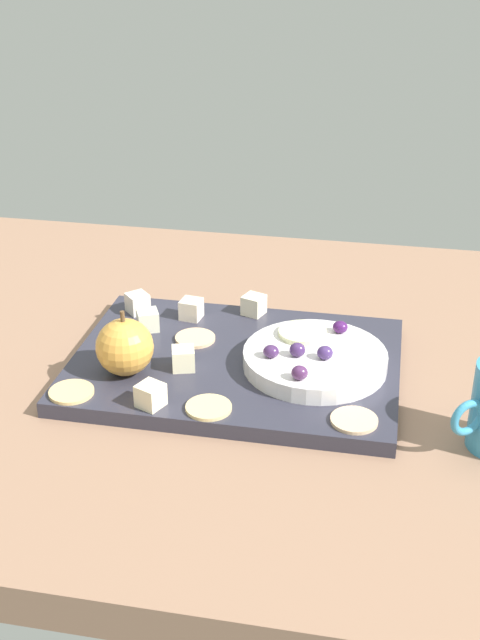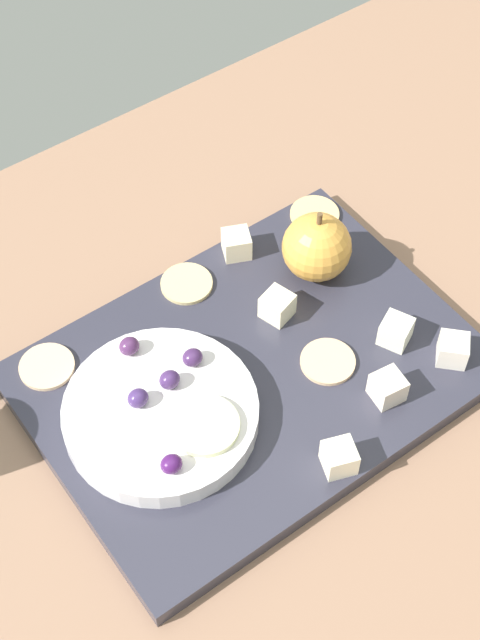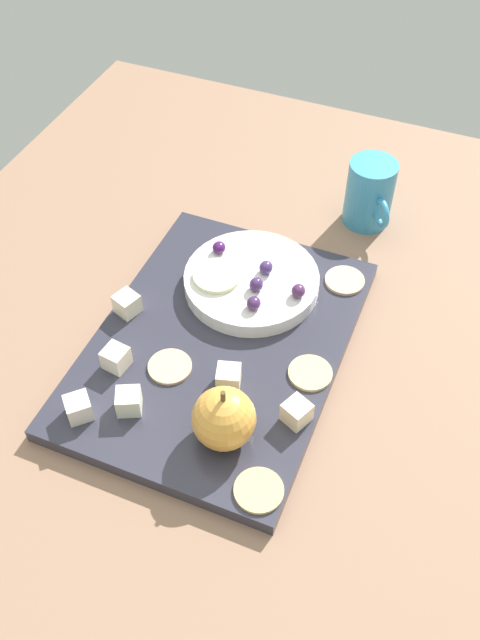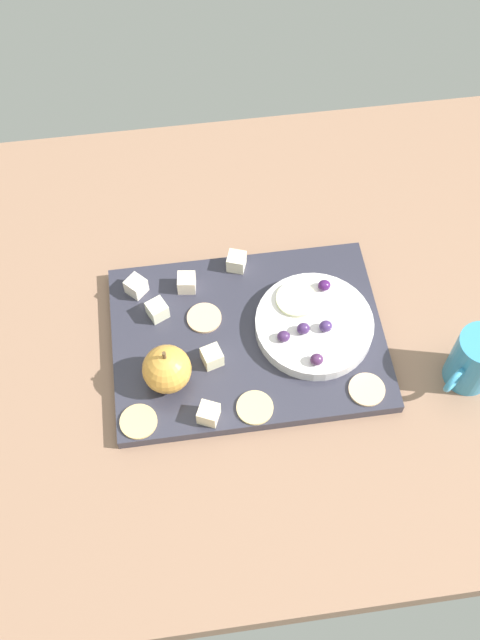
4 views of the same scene
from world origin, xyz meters
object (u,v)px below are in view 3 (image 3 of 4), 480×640
grape_2 (266,267)px  grape_3 (256,284)px  cracker_3 (345,280)px  cracker_1 (259,490)px  cracker_2 (310,373)px  platter (219,345)px  cheese_cube_5 (229,378)px  cheese_cube_1 (129,401)px  apple_slice_0 (219,277)px  serving_dish (251,281)px  cheese_cube_4 (127,304)px  grape_0 (298,291)px  grape_4 (219,248)px  cracker_0 (167,366)px  grape_1 (254,303)px  cheese_cube_2 (116,358)px  cheese_cube_0 (78,408)px  apple_whole (224,419)px  cheese_cube_3 (297,412)px  cup (370,194)px

grape_2 → grape_3: (-3.13, 0.04, 0.02)cm
cracker_3 → grape_3: 11.86cm
cracker_1 → cracker_2: same height
platter → cheese_cube_5: cheese_cube_5 is taller
cracker_2 → grape_3: (8.11, 9.64, 2.60)cm
cheese_cube_1 → apple_slice_0: 19.78cm
cheese_cube_5 → grape_2: size_ratio=1.41×
serving_dish → cheese_cube_4: 15.37cm
grape_0 → grape_4: bearing=73.8°
cheese_cube_5 → grape_0: 14.20cm
grape_3 → grape_4: 7.93cm
cracker_0 → cracker_2: size_ratio=1.00×
cheese_cube_1 → cheese_cube_4: bearing=29.2°
grape_3 → grape_2: bearing=-0.7°
serving_dish → cracker_0: bearing=164.5°
grape_1 → grape_3: grape_3 is taller
platter → grape_1: size_ratio=21.06×
platter → grape_3: size_ratio=21.06×
serving_dish → grape_3: size_ratio=9.16×
cheese_cube_2 → cheese_cube_4: 8.16cm
cheese_cube_0 → cheese_cube_2: bearing=-3.0°
cracker_1 → grape_1: size_ratio=2.73×
grape_4 → grape_3: bearing=-122.6°
cheese_cube_2 → serving_dish: bearing=-29.0°
apple_whole → cheese_cube_3: apple_whole is taller
apple_whole → grape_2: (22.19, 3.93, -0.50)cm
cheese_cube_1 → cup: cup is taller
apple_whole → cheese_cube_5: 6.85cm
cracker_3 → cheese_cube_4: bearing=122.9°
platter → grape_4: bearing=23.3°
cheese_cube_0 → cracker_1: (-1.11, -20.68, -1.08)cm
serving_dish → cracker_2: size_ratio=3.36×
cheese_cube_1 → cheese_cube_3: bearing=-72.2°
serving_dish → grape_0: 6.65cm
apple_whole → grape_1: (16.18, 3.16, -0.56)cm
cheese_cube_0 → grape_4: size_ratio=1.41×
cheese_cube_3 → cracker_1: bearing=176.2°
grape_2 → apple_slice_0: bearing=123.1°
platter → grape_2: bearing=-9.1°
grape_2 → cup: (18.56, -7.93, 0.07)cm
cracker_2 → grape_4: grape_4 is taller
apple_whole → cracker_2: (10.95, -5.68, -3.08)cm
platter → cracker_1: cracker_1 is taller
cheese_cube_3 → cracker_3: bearing=2.8°
cracker_3 → cheese_cube_3: bearing=-177.2°
cheese_cube_3 → grape_3: grape_3 is taller
grape_1 → grape_2: (6.01, 0.76, 0.06)cm
cracker_2 → apple_slice_0: 16.68cm
cracker_3 → grape_3: (-7.19, 9.07, 2.60)cm
serving_dish → grape_2: 2.57cm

